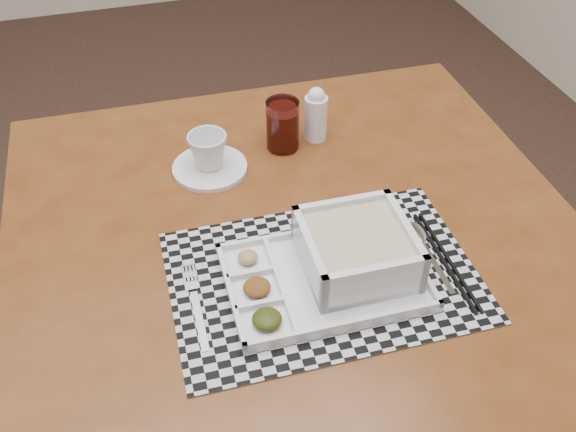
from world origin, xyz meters
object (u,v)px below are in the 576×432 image
object	(u,v)px
creamer_bottle	(316,114)
dining_table	(298,266)
cup	(208,151)
serving_tray	(345,259)
juice_glass	(283,127)

from	to	relation	value
creamer_bottle	dining_table	bearing A→B (deg)	-113.61
dining_table	cup	world-z (taller)	cup
creamer_bottle	serving_tray	bearing A→B (deg)	-101.23
cup	juice_glass	bearing A→B (deg)	-1.55
serving_tray	creamer_bottle	bearing A→B (deg)	78.77
dining_table	serving_tray	size ratio (longest dim) A/B	3.24
dining_table	cup	size ratio (longest dim) A/B	13.44
serving_tray	cup	world-z (taller)	serving_tray
cup	dining_table	bearing A→B (deg)	-77.42
dining_table	serving_tray	distance (m)	0.17
serving_tray	cup	size ratio (longest dim) A/B	4.14
serving_tray	cup	bearing A→B (deg)	114.82
dining_table	juice_glass	bearing A→B (deg)	80.00
dining_table	serving_tray	bearing A→B (deg)	-68.09
juice_glass	cup	bearing A→B (deg)	-167.96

